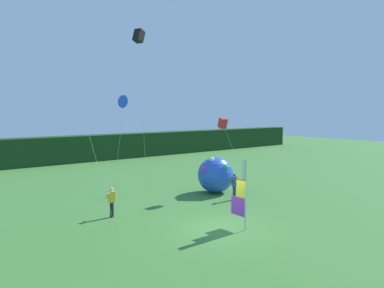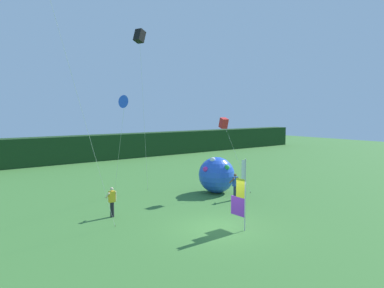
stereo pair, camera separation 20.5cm
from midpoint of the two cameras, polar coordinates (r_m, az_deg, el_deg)
name	(u,v)px [view 1 (the left image)]	position (r m, az deg, el deg)	size (l,w,h in m)	color
ground_plane	(220,228)	(19.28, 4.14, -13.00)	(120.00, 120.00, 0.00)	#3D7533
distant_treeline	(48,151)	(43.89, -21.65, -0.99)	(80.00, 2.40, 3.08)	#193819
banner_flag	(241,195)	(18.82, 7.38, -7.95)	(0.06, 1.03, 3.65)	#B7B7BC
person_near_banner	(234,186)	(24.97, 6.39, -6.49)	(0.55, 0.48, 1.80)	#2D334C
person_mid_field	(112,201)	(21.38, -12.71, -8.73)	(0.55, 0.48, 1.71)	black
inflatable_balloon	(216,175)	(26.90, 3.49, -4.83)	(2.69, 2.64, 2.70)	blue
kite_blue_delta_1	(124,102)	(22.55, -10.79, 6.43)	(1.31, 4.26, 6.96)	brown
kite_black_box_2	(139,37)	(24.76, -8.55, 16.25)	(2.50, 3.04, 11.28)	brown
kite_red_box_3	(223,123)	(26.10, 4.61, 3.24)	(2.17, 1.31, 5.55)	brown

